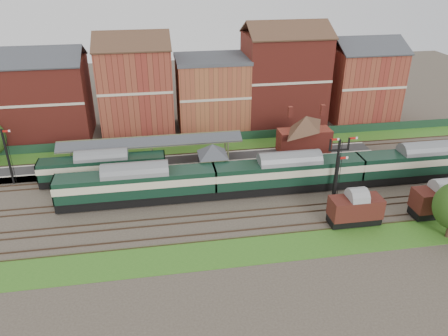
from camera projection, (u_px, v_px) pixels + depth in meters
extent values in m
plane|color=#473D33|center=(239.00, 194.00, 57.42)|extent=(160.00, 160.00, 0.00)
cube|color=#2D6619|center=(220.00, 146.00, 71.52)|extent=(90.00, 4.50, 0.06)
cube|color=#2D6619|center=(261.00, 249.00, 46.82)|extent=(90.00, 5.00, 0.06)
cube|color=#193823|center=(218.00, 137.00, 72.97)|extent=(90.00, 0.12, 1.50)
cube|color=#2D2D2D|center=(194.00, 162.00, 65.06)|extent=(55.00, 3.40, 1.00)
cube|color=#5E7553|center=(213.00, 176.00, 59.31)|extent=(3.40, 3.20, 2.40)
cube|color=#535736|center=(213.00, 162.00, 58.32)|extent=(3.60, 3.40, 2.00)
pyramid|color=#383A3F|center=(213.00, 150.00, 57.52)|extent=(5.40, 5.40, 1.60)
cube|color=maroon|center=(270.00, 173.00, 60.53)|extent=(3.00, 2.40, 2.20)
cube|color=#4C3323|center=(272.00, 165.00, 59.31)|extent=(3.20, 1.34, 0.79)
cube|color=#4C3323|center=(269.00, 161.00, 60.46)|extent=(3.20, 1.34, 0.79)
cube|color=maroon|center=(304.00, 141.00, 66.56)|extent=(8.00, 3.00, 3.50)
pyramid|color=#4C3323|center=(305.00, 123.00, 65.29)|extent=(8.10, 8.10, 2.20)
cube|color=maroon|center=(290.00, 121.00, 64.70)|extent=(0.60, 0.60, 1.60)
cube|color=maroon|center=(322.00, 119.00, 65.44)|extent=(0.60, 0.60, 1.60)
cube|color=#535736|center=(72.00, 160.00, 60.42)|extent=(0.22, 0.22, 3.40)
cube|color=#535736|center=(225.00, 143.00, 65.96)|extent=(0.22, 0.22, 3.40)
cube|color=#383A3F|center=(151.00, 142.00, 61.50)|extent=(26.00, 1.99, 0.90)
cube|color=#383A3F|center=(151.00, 136.00, 63.18)|extent=(26.00, 1.99, 0.90)
cube|color=#535736|center=(151.00, 136.00, 62.17)|extent=(26.00, 0.20, 0.20)
cube|color=black|center=(336.00, 169.00, 55.20)|extent=(0.25, 0.25, 8.00)
cube|color=black|center=(339.00, 150.00, 54.03)|extent=(2.60, 0.18, 0.18)
cube|color=#B2140F|center=(335.00, 139.00, 53.29)|extent=(1.10, 0.08, 0.25)
cube|color=#B2140F|center=(354.00, 138.00, 53.64)|extent=(1.10, 0.08, 0.25)
cube|color=black|center=(8.00, 157.00, 58.26)|extent=(0.25, 0.25, 8.00)
cube|color=#B2140F|center=(6.00, 131.00, 56.69)|extent=(1.10, 0.08, 0.25)
cube|color=black|center=(335.00, 187.00, 50.93)|extent=(0.25, 0.25, 8.00)
cube|color=#B2140F|center=(344.00, 158.00, 49.36)|extent=(1.10, 0.08, 0.25)
cube|color=maroon|center=(45.00, 100.00, 72.44)|extent=(14.00, 10.00, 13.00)
cube|color=maroon|center=(136.00, 90.00, 74.21)|extent=(12.00, 10.00, 15.00)
cube|color=#965330|center=(212.00, 95.00, 76.80)|extent=(12.00, 10.00, 12.00)
cube|color=maroon|center=(284.00, 80.00, 77.82)|extent=(14.00, 10.00, 16.00)
cube|color=maroon|center=(362.00, 85.00, 80.71)|extent=(12.00, 10.00, 13.00)
cube|color=black|center=(138.00, 197.00, 55.14)|extent=(19.68, 2.76, 1.20)
cube|color=black|center=(136.00, 183.00, 54.24)|extent=(19.68, 3.06, 2.84)
cube|color=beige|center=(136.00, 181.00, 54.09)|extent=(19.70, 3.10, 0.98)
cube|color=slate|center=(135.00, 172.00, 53.53)|extent=(19.68, 3.06, 0.66)
cube|color=black|center=(288.00, 185.00, 58.05)|extent=(19.68, 2.76, 1.20)
cube|color=black|center=(289.00, 172.00, 57.15)|extent=(19.68, 3.06, 2.84)
cube|color=beige|center=(289.00, 169.00, 56.99)|extent=(19.70, 3.10, 0.98)
cube|color=slate|center=(289.00, 161.00, 56.44)|extent=(19.68, 3.06, 0.66)
cube|color=black|center=(423.00, 174.00, 60.95)|extent=(19.68, 2.76, 1.20)
cube|color=black|center=(426.00, 161.00, 60.05)|extent=(19.68, 3.06, 2.84)
cube|color=beige|center=(427.00, 159.00, 59.90)|extent=(19.70, 3.10, 0.98)
cube|color=slate|center=(429.00, 150.00, 59.34)|extent=(19.68, 3.06, 0.66)
cube|color=black|center=(104.00, 177.00, 60.24)|extent=(16.92, 2.37, 1.03)
cube|color=black|center=(103.00, 166.00, 59.46)|extent=(16.92, 2.63, 2.44)
cube|color=beige|center=(103.00, 164.00, 59.33)|extent=(16.94, 2.67, 0.85)
cube|color=slate|center=(102.00, 157.00, 58.85)|extent=(16.92, 2.63, 0.56)
cube|color=black|center=(354.00, 219.00, 50.96)|extent=(5.96, 2.19, 0.89)
cube|color=#491915|center=(356.00, 207.00, 50.22)|extent=(5.96, 2.58, 2.38)
cube|color=gray|center=(357.00, 197.00, 49.64)|extent=(5.96, 2.58, 0.44)
cube|color=black|center=(436.00, 211.00, 52.50)|extent=(6.21, 2.29, 0.93)
cube|color=#491915|center=(439.00, 199.00, 51.74)|extent=(6.21, 2.69, 2.48)
cube|color=gray|center=(442.00, 189.00, 51.13)|extent=(6.21, 2.69, 0.46)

